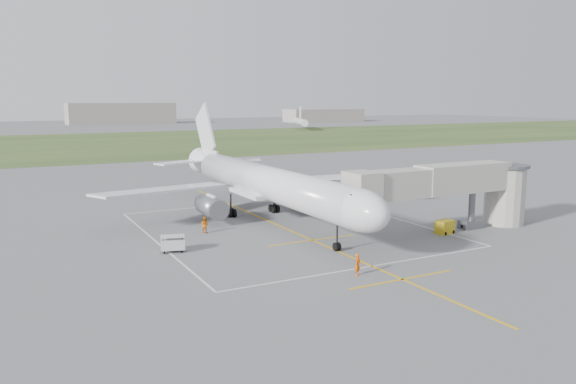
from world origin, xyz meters
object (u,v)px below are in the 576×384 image
gpu_unit (445,227)px  ramp_worker_wing (205,225)px  jet_bridge (457,187)px  airliner (266,183)px  baggage_cart (173,244)px  ramp_worker_nose (358,265)px

gpu_unit → ramp_worker_wing: size_ratio=1.21×
jet_bridge → gpu_unit: size_ratio=11.33×
airliner → ramp_worker_wing: bearing=-162.8°
baggage_cart → ramp_worker_nose: bearing=-35.9°
airliner → jet_bridge: (15.72, -14.25, 0.35)m
gpu_unit → ramp_worker_nose: 17.86m
airliner → ramp_worker_wing: size_ratio=27.44×
gpu_unit → ramp_worker_nose: bearing=-164.9°
ramp_worker_nose → ramp_worker_wing: (-5.97, 19.58, -0.02)m
airliner → jet_bridge: airliner is taller
ramp_worker_wing → baggage_cart: bearing=97.0°
jet_bridge → ramp_worker_nose: size_ratio=13.37×
jet_bridge → ramp_worker_wing: (-24.18, 11.64, -3.89)m
baggage_cart → ramp_worker_wing: 7.79m
ramp_worker_nose → ramp_worker_wing: bearing=79.5°
jet_bridge → ramp_worker_nose: (-18.21, -7.94, -3.87)m
baggage_cart → ramp_worker_wing: ramp_worker_wing is taller
airliner → baggage_cart: airliner is taller
jet_bridge → baggage_cart: bearing=168.8°
ramp_worker_nose → ramp_worker_wing: size_ratio=1.03×
gpu_unit → ramp_worker_wing: ramp_worker_wing is taller
airliner → baggage_cart: 16.43m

